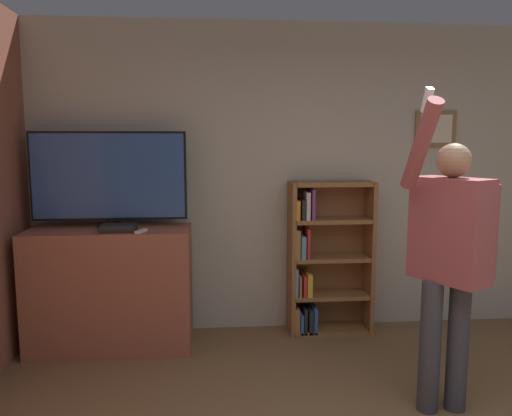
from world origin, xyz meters
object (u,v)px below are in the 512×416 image
game_console (119,228)px  person (449,252)px  bookshelf (323,259)px  television (109,178)px

game_console → person: person is taller
game_console → person: bearing=-26.2°
bookshelf → person: person is taller
person → television: bearing=-148.5°
game_console → bookshelf: 1.76m
game_console → bookshelf: bookshelf is taller
game_console → person: size_ratio=0.14×
television → bookshelf: (1.80, 0.11, -0.74)m
television → person: bearing=-29.3°
television → bookshelf: bearing=3.4°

